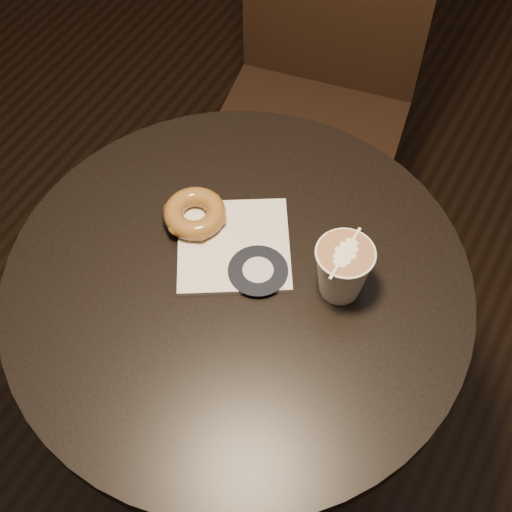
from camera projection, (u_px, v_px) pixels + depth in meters
name	position (u px, v px, depth m)	size (l,w,h in m)	color
cafe_table	(240.00, 341.00, 1.22)	(0.70, 0.70, 0.75)	black
chair	(320.00, 72.00, 1.56)	(0.48, 0.48, 1.03)	black
pastry_bag	(234.00, 245.00, 1.08)	(0.17, 0.17, 0.01)	silver
doughnut	(195.00, 213.00, 1.09)	(0.10, 0.10, 0.03)	brown
latte_cup	(342.00, 271.00, 1.01)	(0.08, 0.08, 0.09)	white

